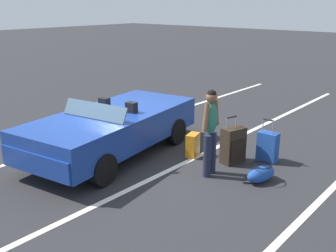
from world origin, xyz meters
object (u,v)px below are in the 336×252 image
Objects in this scene: suitcase_large_black at (233,145)px; traveler_person at (211,128)px; convertible_car at (106,131)px; duffel_bag at (261,174)px; suitcase_medium_bright at (268,147)px; suitcase_small_carryon at (193,145)px.

suitcase_large_black is 0.98m from traveler_person.
duffel_bag is (-1.03, 3.06, -0.43)m from convertible_car.
suitcase_large_black is at bearing -99.53° from traveler_person.
suitcase_medium_bright is at bearing 60.23° from suitcase_large_black.
suitcase_large_black is at bearing 134.55° from suitcase_medium_bright.
suitcase_large_black is 1.01m from duffel_bag.
traveler_person reaches higher than suitcase_medium_bright.
convertible_car reaches higher than suitcase_small_carryon.
convertible_car is at bearing -71.32° from duffel_bag.
convertible_car is 2.65m from suitcase_large_black.
suitcase_small_carryon is (0.79, -1.33, -0.06)m from suitcase_medium_bright.
duffel_bag is at bearing -160.50° from suitcase_medium_bright.
suitcase_large_black is at bearing -177.27° from suitcase_small_carryon.
convertible_car is 2.29m from traveler_person.
suitcase_small_carryon is at bearing 119.28° from suitcase_medium_bright.
convertible_car is at bearing 26.82° from suitcase_small_carryon.
suitcase_medium_bright is at bearing -164.48° from suitcase_small_carryon.
convertible_car is at bearing 9.56° from traveler_person.
traveler_person is (0.35, -0.90, 0.77)m from duffel_bag.
traveler_person is at bearing -68.59° from duffel_bag.
convertible_car is 4.75× the size of suitcase_medium_bright.
traveler_person reaches higher than suitcase_small_carryon.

